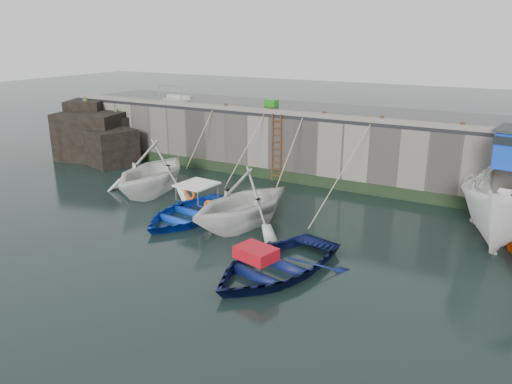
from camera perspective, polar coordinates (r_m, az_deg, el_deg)
The scene contains 22 objects.
ground at distance 15.17m, azimuth -8.23°, elevation -9.02°, with size 120.00×120.00×0.00m, color black.
quay_back at distance 25.18m, azimuth 9.11°, elevation 5.41°, with size 30.00×5.00×3.00m, color slate.
road_back at distance 24.90m, azimuth 9.29°, elevation 8.96°, with size 30.00×5.00×0.16m, color black.
kerb_back at distance 22.70m, azimuth 7.22°, elevation 8.68°, with size 30.00×0.30×0.20m, color slate.
algae_back at distance 23.19m, azimuth 6.76°, elevation 1.25°, with size 30.00×0.08×0.50m, color black.
rock_outcrop at distance 29.59m, azimuth -17.71°, elevation 6.15°, with size 5.85×4.24×3.41m.
ladder at distance 23.62m, azimuth 2.34°, elevation 5.03°, with size 0.51×0.08×3.20m.
boat_near_white at distance 22.70m, azimuth -11.70°, elevation -0.02°, with size 4.34×5.03×2.65m, color silver.
boat_near_white_rope at distance 25.29m, azimuth -6.61°, elevation 2.06°, with size 0.04×3.23×3.10m, color tan, non-canonical shape.
boat_near_blue at distance 19.36m, azimuth -7.62°, elevation -2.93°, with size 3.23×4.52×0.94m, color #0B33AD.
boat_near_blue_rope at distance 22.80m, azimuth -1.08°, elevation 0.43°, with size 0.04×4.55×3.10m, color tan, non-canonical shape.
boat_near_blacktrim at distance 18.44m, azimuth -1.56°, elevation -3.85°, with size 4.07×4.72×2.49m, color silver.
boat_near_blacktrim_rope at distance 21.95m, azimuth 4.08°, elevation -0.31°, with size 0.04×4.31×3.10m, color tan, non-canonical shape.
boat_near_navy at distance 15.05m, azimuth 2.10°, elevation -9.06°, with size 3.43×4.80×0.99m, color #0A1341.
boat_near_navy_rope at distance 19.78m, azimuth 9.54°, elevation -2.57°, with size 0.04×6.69×3.10m, color tan, non-canonical shape.
fish_crate at distance 26.16m, azimuth 1.78°, elevation 10.14°, with size 0.65×0.41×0.33m, color #1D7916.
railing at distance 28.02m, azimuth -8.93°, elevation 10.52°, with size 1.60×1.05×1.00m.
bollard_a at distance 25.07m, azimuth -3.46°, elevation 9.72°, with size 0.18×0.18×0.28m, color #3F1E0F.
bollard_b at distance 23.82m, azimuth 1.68°, elevation 9.33°, with size 0.18×0.18×0.28m, color #3F1E0F.
bollard_c at distance 22.71m, azimuth 7.79°, elevation 8.76°, with size 0.18×0.18×0.28m, color #3F1E0F.
bollard_d at distance 21.91m, azimuth 14.17°, elevation 8.06°, with size 0.18×0.18×0.28m, color #3F1E0F.
bollard_e at distance 21.31m, azimuth 22.52°, elevation 6.99°, with size 0.18×0.18×0.28m, color #3F1E0F.
Camera 1 is at (8.42, -10.63, 6.79)m, focal length 35.00 mm.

